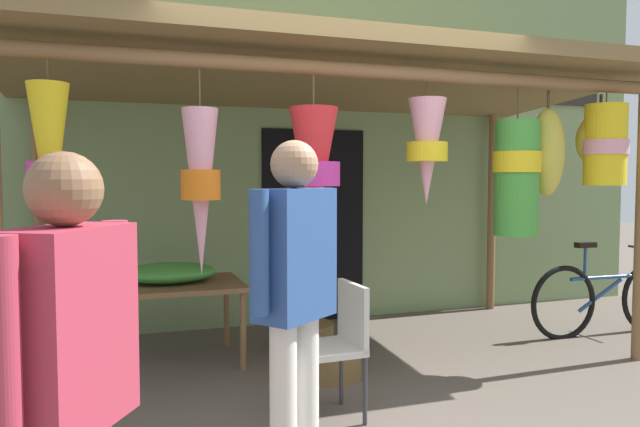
# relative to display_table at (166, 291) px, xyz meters

# --- Properties ---
(ground_plane) EXTENTS (30.00, 30.00, 0.00)m
(ground_plane) POSITION_rel_display_table_xyz_m (1.08, -1.22, -0.59)
(ground_plane) COLOR #60564C
(shop_facade) EXTENTS (9.21, 0.29, 4.03)m
(shop_facade) POSITION_rel_display_table_xyz_m (1.08, 1.12, 1.42)
(shop_facade) COLOR #7A9360
(shop_facade) RESTS_ON ground_plane
(market_stall_canopy) EXTENTS (5.21, 2.55, 2.48)m
(market_stall_canopy) POSITION_rel_display_table_xyz_m (1.44, -0.39, 1.53)
(market_stall_canopy) COLOR brown
(market_stall_canopy) RESTS_ON ground_plane
(display_table) EXTENTS (1.20, 0.83, 0.65)m
(display_table) POSITION_rel_display_table_xyz_m (0.00, 0.00, 0.00)
(display_table) COLOR brown
(display_table) RESTS_ON ground_plane
(flower_heap_on_table) EXTENTS (0.76, 0.53, 0.16)m
(flower_heap_on_table) POSITION_rel_display_table_xyz_m (0.04, 0.02, 0.15)
(flower_heap_on_table) COLOR green
(flower_heap_on_table) RESTS_ON display_table
(folding_chair) EXTENTS (0.42, 0.42, 0.84)m
(folding_chair) POSITION_rel_display_table_xyz_m (0.92, -1.47, -0.09)
(folding_chair) COLOR beige
(folding_chair) RESTS_ON ground_plane
(wicker_basket_by_table) EXTENTS (0.48, 0.48, 0.25)m
(wicker_basket_by_table) POSITION_rel_display_table_xyz_m (1.13, -0.74, -0.46)
(wicker_basket_by_table) COLOR brown
(wicker_basket_by_table) RESTS_ON ground_plane
(wicker_basket_spare) EXTENTS (0.47, 0.47, 0.24)m
(wicker_basket_spare) POSITION_rel_display_table_xyz_m (1.17, -0.05, -0.47)
(wicker_basket_spare) COLOR brown
(wicker_basket_spare) RESTS_ON ground_plane
(parked_bicycle) EXTENTS (1.75, 0.44, 0.92)m
(parked_bicycle) POSITION_rel_display_table_xyz_m (4.09, -0.44, -0.24)
(parked_bicycle) COLOR black
(parked_bicycle) RESTS_ON ground_plane
(vendor_in_orange) EXTENTS (0.40, 0.52, 1.57)m
(vendor_in_orange) POSITION_rel_display_table_xyz_m (-0.51, -3.08, 0.33)
(vendor_in_orange) COLOR orange
(vendor_in_orange) RESTS_ON ground_plane
(customer_foreground) EXTENTS (0.49, 0.41, 1.68)m
(customer_foreground) POSITION_rel_display_table_xyz_m (0.43, -2.20, 0.40)
(customer_foreground) COLOR silver
(customer_foreground) RESTS_ON ground_plane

